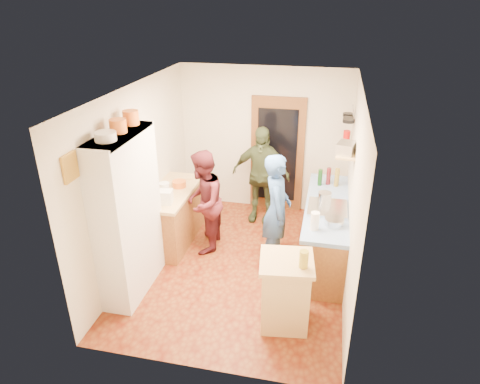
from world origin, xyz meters
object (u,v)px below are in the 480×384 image
(island_base, at_px, (285,293))
(person_left, at_px, (205,201))
(person_hob, at_px, (279,211))
(hutch_body, at_px, (128,216))
(right_counter_base, at_px, (325,232))
(person_back, at_px, (261,175))

(island_base, relative_size, person_left, 0.53)
(person_hob, relative_size, person_left, 1.05)
(hutch_body, distance_m, person_hob, 2.11)
(hutch_body, xyz_separation_m, person_left, (0.68, 1.17, -0.29))
(right_counter_base, xyz_separation_m, person_hob, (-0.68, -0.28, 0.43))
(right_counter_base, distance_m, person_left, 1.87)
(right_counter_base, xyz_separation_m, person_back, (-1.15, 0.96, 0.44))
(hutch_body, distance_m, island_base, 2.21)
(right_counter_base, bearing_deg, person_left, -175.86)
(hutch_body, height_order, person_left, hutch_body)
(right_counter_base, bearing_deg, island_base, -104.68)
(island_base, height_order, person_hob, person_hob)
(island_base, bearing_deg, hutch_body, 172.37)
(hutch_body, relative_size, person_left, 1.36)
(right_counter_base, bearing_deg, hutch_body, -152.53)
(island_base, bearing_deg, person_left, 134.20)
(hutch_body, bearing_deg, person_left, 59.87)
(person_left, xyz_separation_m, person_back, (0.68, 1.09, 0.05))
(island_base, relative_size, person_hob, 0.51)
(person_hob, bearing_deg, island_base, -177.46)
(person_left, bearing_deg, hutch_body, -34.28)
(person_hob, bearing_deg, right_counter_base, -76.60)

